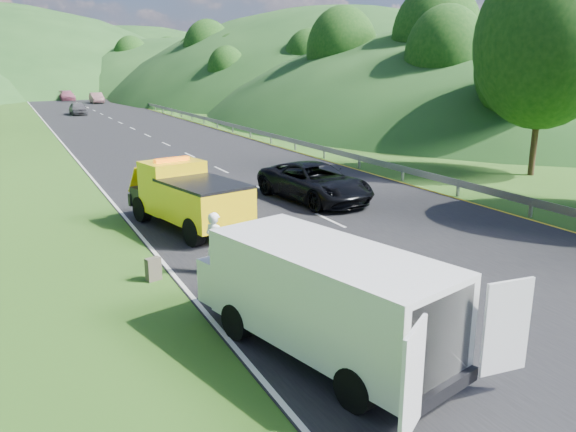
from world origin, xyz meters
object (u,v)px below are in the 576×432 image
child (274,282)px  worker (363,336)px  tow_truck (187,196)px  spare_tire (402,364)px  woman (216,274)px  suitcase (153,269)px  passing_suv (314,201)px  white_van (322,295)px

child → worker: bearing=-55.6°
tow_truck → spare_tire: bearing=-97.8°
woman → suitcase: 1.75m
spare_tire → passing_suv: size_ratio=0.12×
child → tow_truck: bearing=123.7°
tow_truck → worker: (0.90, -9.92, -1.20)m
passing_suv → child: bearing=-133.6°
spare_tire → passing_suv: bearing=67.9°
tow_truck → worker: 10.04m
passing_suv → tow_truck: bearing=-172.6°
suitcase → white_van: bearing=-69.5°
worker → suitcase: size_ratio=2.92×
white_van → worker: (1.20, 0.23, -1.30)m
white_van → woman: white_van is taller
tow_truck → worker: size_ratio=3.19×
tow_truck → woman: tow_truck is taller
spare_tire → tow_truck: bearing=94.7°
woman → spare_tire: woman is taller
woman → passing_suv: 9.46m
tow_truck → suitcase: tow_truck is taller
woman → spare_tire: bearing=169.1°
tow_truck → child: size_ratio=5.53×
suitcase → spare_tire: (3.32, -6.69, -0.32)m
child → spare_tire: size_ratio=1.57×
white_van → spare_tire: 2.09m
worker → child: bearing=85.0°
passing_suv → suitcase: bearing=-151.7°
white_van → suitcase: bearing=96.4°
suitcase → spare_tire: size_ratio=0.93×
tow_truck → passing_suv: (6.17, 1.66, -1.20)m
woman → worker: size_ratio=0.95×
child → worker: (0.38, -3.80, 0.00)m
worker → spare_tire: bearing=-99.4°
tow_truck → spare_tire: 11.34m
tow_truck → white_van: (-0.29, -10.15, 0.10)m
white_van → passing_suv: bearing=47.2°
woman → child: 1.75m
tow_truck → spare_tire: (0.93, -11.24, -1.20)m
worker → spare_tire: worker is taller
child → suitcase: (-2.91, 1.58, 0.32)m
suitcase → spare_tire: 7.47m
woman → worker: worker is taller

